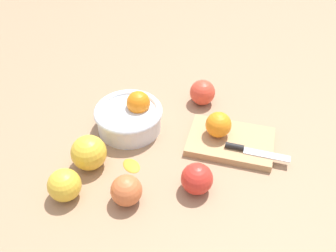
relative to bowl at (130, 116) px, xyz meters
name	(u,v)px	position (x,y,z in m)	size (l,w,h in m)	color
ground_plane	(170,151)	(0.11, -0.08, -0.04)	(2.40, 2.40, 0.00)	#997556
bowl	(130,116)	(0.00, 0.00, 0.00)	(0.18, 0.18, 0.10)	silver
cutting_board	(230,142)	(0.26, -0.05, -0.03)	(0.21, 0.14, 0.02)	tan
orange_on_board	(218,125)	(0.23, -0.03, 0.01)	(0.06, 0.06, 0.06)	orange
knife	(248,150)	(0.30, -0.09, -0.02)	(0.16, 0.05, 0.01)	silver
apple_front_left	(126,190)	(0.03, -0.24, -0.01)	(0.07, 0.07, 0.07)	#CC6638
apple_back_right	(202,92)	(0.19, 0.12, 0.00)	(0.07, 0.07, 0.07)	#D6422D
apple_front_left_2	(89,153)	(-0.08, -0.14, 0.00)	(0.08, 0.08, 0.08)	gold
apple_front_right	(197,179)	(0.18, -0.20, 0.00)	(0.07, 0.07, 0.07)	red
apple_front_left_3	(64,185)	(-0.11, -0.23, 0.00)	(0.07, 0.07, 0.07)	gold
citrus_peel	(131,165)	(0.02, -0.14, -0.04)	(0.05, 0.04, 0.01)	orange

